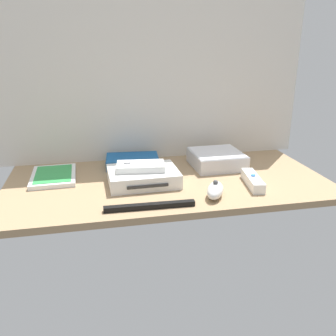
% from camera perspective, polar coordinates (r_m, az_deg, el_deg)
% --- Properties ---
extents(ground_plane, '(1.00, 0.48, 0.02)m').
position_cam_1_polar(ground_plane, '(1.14, 0.00, -2.37)').
color(ground_plane, '#9E7F5B').
rests_on(ground_plane, ground).
extents(back_wall, '(1.10, 0.01, 0.64)m').
position_cam_1_polar(back_wall, '(1.30, -2.28, 15.30)').
color(back_wall, silver).
rests_on(back_wall, ground).
extents(game_console, '(0.21, 0.17, 0.04)m').
position_cam_1_polar(game_console, '(1.11, -3.97, -1.35)').
color(game_console, white).
rests_on(game_console, ground_plane).
extents(mini_computer, '(0.17, 0.17, 0.05)m').
position_cam_1_polar(mini_computer, '(1.26, 7.72, 1.42)').
color(mini_computer, silver).
rests_on(mini_computer, ground_plane).
extents(game_case, '(0.14, 0.19, 0.02)m').
position_cam_1_polar(game_case, '(1.21, -17.67, -1.20)').
color(game_case, white).
rests_on(game_case, ground_plane).
extents(network_router, '(0.19, 0.13, 0.03)m').
position_cam_1_polar(network_router, '(1.26, -5.65, 1.06)').
color(network_router, '#145193').
rests_on(network_router, ground_plane).
extents(remote_wand, '(0.06, 0.15, 0.03)m').
position_cam_1_polar(remote_wand, '(1.12, 13.27, -1.95)').
color(remote_wand, white).
rests_on(remote_wand, ground_plane).
extents(remote_nunchuk, '(0.08, 0.11, 0.05)m').
position_cam_1_polar(remote_nunchuk, '(1.02, 7.48, -3.51)').
color(remote_nunchuk, white).
rests_on(remote_nunchuk, ground_plane).
extents(remote_classic_pad, '(0.15, 0.10, 0.02)m').
position_cam_1_polar(remote_classic_pad, '(1.10, -4.37, 0.24)').
color(remote_classic_pad, white).
rests_on(remote_classic_pad, game_console).
extents(sensor_bar, '(0.24, 0.02, 0.01)m').
position_cam_1_polar(sensor_bar, '(0.95, -2.89, -6.05)').
color(sensor_bar, black).
rests_on(sensor_bar, ground_plane).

